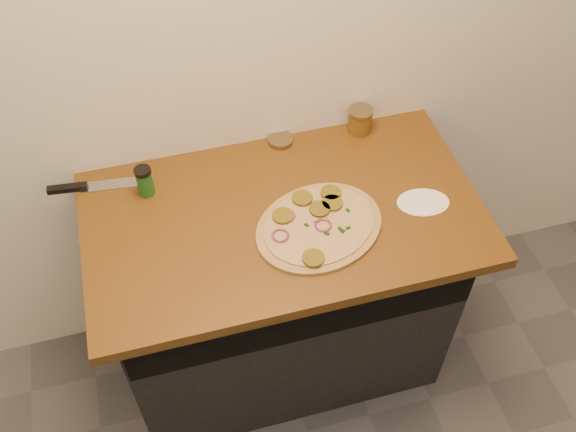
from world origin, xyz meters
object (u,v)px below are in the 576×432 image
object	(u,v)px
pizza	(318,225)
spice_shaker	(145,181)
chefs_knife	(91,186)
salsa_jar	(360,120)

from	to	relation	value
pizza	spice_shaker	xyz separation A→B (m)	(-0.47, 0.27, 0.04)
pizza	spice_shaker	size ratio (longest dim) A/B	4.89
spice_shaker	pizza	bearing A→B (deg)	-30.10
pizza	chefs_knife	world-z (taller)	pizza
salsa_jar	spice_shaker	world-z (taller)	spice_shaker
pizza	spice_shaker	world-z (taller)	spice_shaker
salsa_jar	spice_shaker	xyz separation A→B (m)	(-0.73, -0.10, 0.01)
chefs_knife	spice_shaker	xyz separation A→B (m)	(0.17, -0.07, 0.05)
pizza	chefs_knife	xyz separation A→B (m)	(-0.64, 0.34, -0.00)
chefs_knife	spice_shaker	world-z (taller)	spice_shaker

